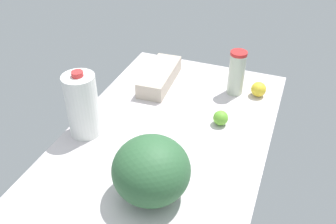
# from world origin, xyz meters

# --- Properties ---
(countertop) EXTENTS (1.20, 0.76, 0.03)m
(countertop) POSITION_xyz_m (0.00, 0.00, 0.01)
(countertop) COLOR silver
(countertop) RESTS_ON ground
(egg_carton) EXTENTS (0.32, 0.14, 0.07)m
(egg_carton) POSITION_xyz_m (-0.34, -0.17, 0.07)
(egg_carton) COLOR beige
(egg_carton) RESTS_ON countertop
(watermelon) EXTENTS (0.24, 0.24, 0.21)m
(watermelon) POSITION_xyz_m (0.31, 0.06, 0.13)
(watermelon) COLOR #33653B
(watermelon) RESTS_ON countertop
(tumbler_cup) EXTENTS (0.07, 0.07, 0.20)m
(tumbler_cup) POSITION_xyz_m (-0.38, 0.18, 0.13)
(tumbler_cup) COLOR beige
(tumbler_cup) RESTS_ON countertop
(milk_jug) EXTENTS (0.12, 0.12, 0.27)m
(milk_jug) POSITION_xyz_m (0.11, -0.30, 0.16)
(milk_jug) COLOR white
(milk_jug) RESTS_ON countertop
(lemon_near_front) EXTENTS (0.07, 0.07, 0.07)m
(lemon_near_front) POSITION_xyz_m (-0.39, 0.28, 0.06)
(lemon_near_front) COLOR yellow
(lemon_near_front) RESTS_ON countertop
(lime_by_jug) EXTENTS (0.06, 0.06, 0.06)m
(lime_by_jug) POSITION_xyz_m (-0.13, 0.17, 0.06)
(lime_by_jug) COLOR #6CB736
(lime_by_jug) RESTS_ON countertop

